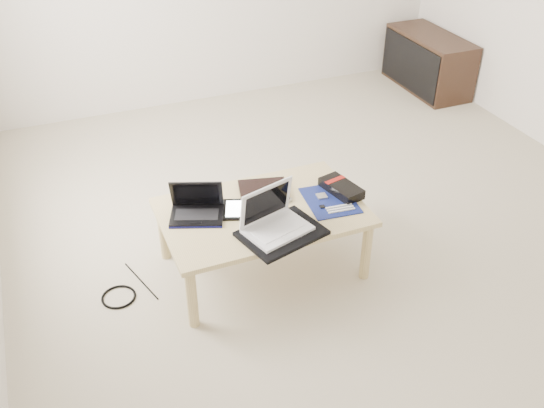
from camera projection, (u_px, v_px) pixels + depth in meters
name	position (u px, v px, depth m)	size (l,w,h in m)	color
ground	(322.00, 209.00, 4.02)	(4.00, 4.00, 0.00)	beige
coffee_table	(262.00, 217.00, 3.33)	(1.10, 0.70, 0.40)	tan
media_cabinet	(428.00, 62.00, 5.54)	(0.41, 0.90, 0.50)	#392617
book	(263.00, 191.00, 3.44)	(0.32, 0.29, 0.03)	black
netbook	(197.00, 209.00, 3.24)	(0.34, 0.29, 0.20)	black
tablet	(245.00, 209.00, 3.30)	(0.31, 0.27, 0.01)	black
remote	(277.00, 193.00, 3.43)	(0.10, 0.23, 0.02)	#ADADB1
neoprene_sleeve	(282.00, 233.00, 3.11)	(0.41, 0.30, 0.02)	black
white_laptop	(274.00, 221.00, 3.11)	(0.37, 0.31, 0.23)	white
motherboard	(330.00, 200.00, 3.38)	(0.29, 0.35, 0.02)	#0B144C
gpu_box	(341.00, 188.00, 3.44)	(0.19, 0.28, 0.06)	black
cable_coil	(222.00, 215.00, 3.26)	(0.11, 0.11, 0.01)	black
floor_cable_coil	(119.00, 297.00, 3.31)	(0.19, 0.19, 0.01)	black
floor_cable_trail	(141.00, 281.00, 3.42)	(0.01, 0.01, 0.38)	black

